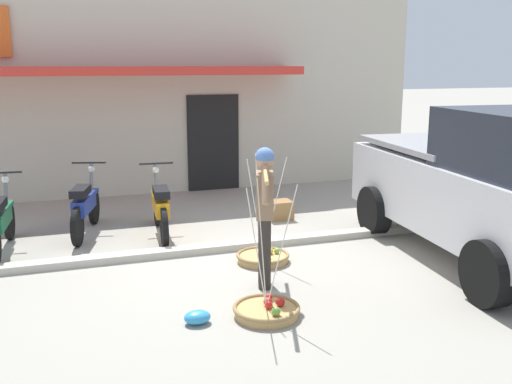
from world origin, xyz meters
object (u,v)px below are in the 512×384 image
(fruit_basket_left_side, at_px, (267,310))
(fruit_basket_right_side, at_px, (263,257))
(motorcycle_third_in_row, at_px, (160,208))
(wooden_crate, at_px, (279,210))
(motorcycle_nearest_shop, at_px, (1,221))
(parked_truck, at_px, (494,187))
(motorcycle_second_in_row, at_px, (85,207))
(plastic_litter_bag, at_px, (197,317))
(fruit_vendor, at_px, (265,208))

(fruit_basket_left_side, height_order, fruit_basket_right_side, same)
(motorcycle_third_in_row, distance_m, wooden_crate, 2.15)
(motorcycle_nearest_shop, relative_size, wooden_crate, 4.14)
(fruit_basket_left_side, xyz_separation_m, parked_truck, (3.46, 0.71, 0.96))
(fruit_basket_left_side, relative_size, parked_truck, 0.30)
(motorcycle_second_in_row, bearing_deg, plastic_litter_bag, -76.18)
(motorcycle_second_in_row, bearing_deg, fruit_basket_left_side, -66.28)
(parked_truck, bearing_deg, fruit_basket_left_side, -168.41)
(motorcycle_nearest_shop, height_order, motorcycle_second_in_row, same)
(parked_truck, relative_size, wooden_crate, 11.01)
(fruit_basket_left_side, height_order, plastic_litter_bag, fruit_basket_left_side)
(motorcycle_nearest_shop, bearing_deg, fruit_basket_right_side, -25.43)
(plastic_litter_bag, bearing_deg, wooden_crate, 57.78)
(motorcycle_third_in_row, height_order, wooden_crate, motorcycle_third_in_row)
(parked_truck, height_order, wooden_crate, parked_truck)
(fruit_vendor, distance_m, motorcycle_third_in_row, 2.70)
(motorcycle_second_in_row, relative_size, wooden_crate, 4.05)
(parked_truck, distance_m, wooden_crate, 3.65)
(fruit_vendor, xyz_separation_m, plastic_litter_bag, (-1.01, -0.78, -0.91))
(fruit_basket_right_side, relative_size, motorcycle_third_in_row, 0.80)
(fruit_basket_right_side, bearing_deg, parked_truck, -18.01)
(fruit_basket_left_side, height_order, wooden_crate, fruit_basket_left_side)
(fruit_basket_left_side, distance_m, motorcycle_third_in_row, 3.41)
(motorcycle_second_in_row, bearing_deg, wooden_crate, -1.69)
(motorcycle_nearest_shop, bearing_deg, motorcycle_third_in_row, 1.90)
(fruit_vendor, distance_m, fruit_basket_left_side, 1.26)
(fruit_basket_left_side, distance_m, parked_truck, 3.66)
(motorcycle_nearest_shop, height_order, wooden_crate, motorcycle_nearest_shop)
(fruit_vendor, bearing_deg, motorcycle_third_in_row, 108.21)
(motorcycle_second_in_row, distance_m, wooden_crate, 3.22)
(motorcycle_nearest_shop, xyz_separation_m, motorcycle_second_in_row, (1.18, 0.52, 0.00))
(fruit_vendor, height_order, fruit_basket_right_side, fruit_vendor)
(fruit_vendor, height_order, motorcycle_second_in_row, fruit_vendor)
(motorcycle_nearest_shop, distance_m, plastic_litter_bag, 3.85)
(fruit_basket_left_side, relative_size, plastic_litter_bag, 5.19)
(fruit_vendor, distance_m, motorcycle_second_in_row, 3.57)
(motorcycle_second_in_row, height_order, wooden_crate, motorcycle_second_in_row)
(parked_truck, bearing_deg, motorcycle_third_in_row, 146.79)
(motorcycle_third_in_row, bearing_deg, fruit_vendor, -71.79)
(fruit_basket_left_side, relative_size, fruit_basket_right_side, 1.00)
(fruit_vendor, relative_size, motorcycle_third_in_row, 0.93)
(fruit_basket_left_side, distance_m, motorcycle_nearest_shop, 4.35)
(fruit_vendor, xyz_separation_m, wooden_crate, (1.28, 2.86, -0.82))
(fruit_basket_left_side, xyz_separation_m, motorcycle_nearest_shop, (-2.84, 3.27, 0.38))
(plastic_litter_bag, relative_size, wooden_crate, 0.64)
(fruit_vendor, bearing_deg, wooden_crate, 65.92)
(motorcycle_second_in_row, height_order, plastic_litter_bag, motorcycle_second_in_row)
(fruit_basket_left_side, relative_size, motorcycle_nearest_shop, 0.80)
(motorcycle_third_in_row, bearing_deg, fruit_basket_right_side, -56.81)
(parked_truck, bearing_deg, motorcycle_second_in_row, 149.05)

